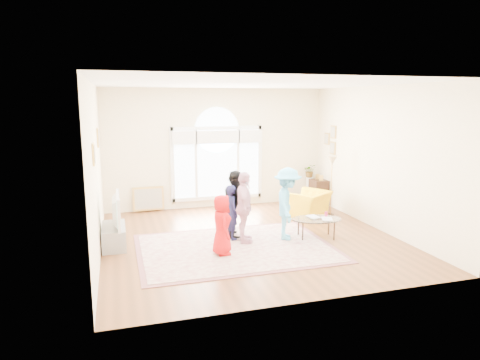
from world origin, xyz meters
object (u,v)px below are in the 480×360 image
object	(u,v)px
television	(113,210)
armchair	(308,204)
coffee_table	(316,220)
area_rug	(236,248)
tv_console	(114,236)

from	to	relation	value
television	armchair	bearing A→B (deg)	11.80
television	coffee_table	xyz separation A→B (m)	(4.11, -0.63, -0.34)
coffee_table	armchair	xyz separation A→B (m)	(0.57, 1.61, -0.08)
area_rug	coffee_table	bearing A→B (deg)	5.20
television	armchair	distance (m)	4.80
tv_console	armchair	xyz separation A→B (m)	(4.69, 0.98, 0.11)
tv_console	area_rug	bearing A→B (deg)	-19.11
area_rug	coffee_table	distance (m)	1.87
television	armchair	size ratio (longest dim) A/B	1.13
area_rug	tv_console	bearing A→B (deg)	160.89
television	coffee_table	size ratio (longest dim) A/B	0.96
area_rug	armchair	bearing A→B (deg)	36.54
tv_console	armchair	world-z (taller)	armchair
tv_console	coffee_table	bearing A→B (deg)	-8.70
area_rug	tv_console	xyz separation A→B (m)	(-2.29, 0.79, 0.20)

